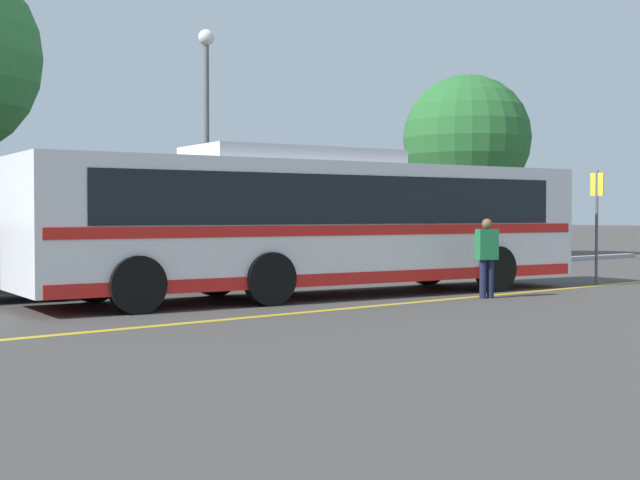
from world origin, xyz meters
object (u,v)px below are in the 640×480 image
Objects in this scene: parked_car_2 at (222,258)px; street_lamp at (207,114)px; pedestrian_0 at (487,253)px; transit_bus at (319,221)px; tree_2 at (467,139)px; bus_stop_sign at (597,213)px.

street_lamp is at bearing 155.58° from parked_car_2.
transit_bus is at bearing 153.73° from pedestrian_0.
pedestrian_0 is 0.25× the size of street_lamp.
bus_stop_sign is at bearing -126.65° from tree_2.
transit_bus is 1.96× the size of street_lamp.
street_lamp is at bearing -165.32° from tree_2.
pedestrian_0 reaches higher than parked_car_2.
pedestrian_0 is at bearing 22.15° from parked_car_2.
pedestrian_0 is 0.58× the size of bus_stop_sign.
transit_bus reaches higher than bus_stop_sign.
bus_stop_sign reaches higher than pedestrian_0.
pedestrian_0 is (2.44, -5.91, 0.23)m from parked_car_2.
street_lamp is at bearing 179.37° from transit_bus.
transit_bus is 4.63× the size of bus_stop_sign.
tree_2 reaches higher than street_lamp.
tree_2 is at bearing 151.26° from bus_stop_sign.
transit_bus is at bearing -96.85° from bus_stop_sign.
transit_bus is 18.52m from tree_2.
street_lamp reaches higher than pedestrian_0.
tree_2 is at bearing 129.03° from transit_bus.
street_lamp is (0.98, 2.18, 3.62)m from parked_car_2.
parked_car_2 is at bearing 133.91° from pedestrian_0.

